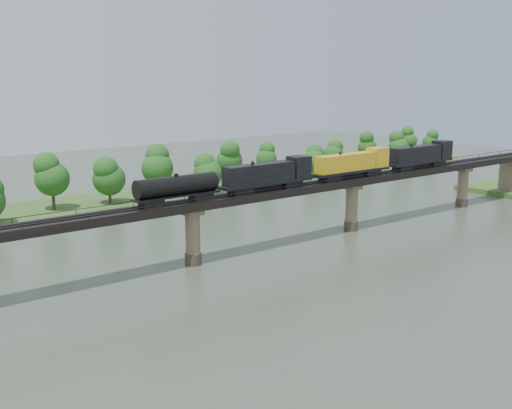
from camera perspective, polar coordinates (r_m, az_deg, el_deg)
ground at (r=91.99m, az=4.67°, el=-9.67°), size 400.00×400.00×0.00m
far_bank at (r=162.11m, az=-16.12°, el=-0.32°), size 300.00×24.00×1.60m
bridge at (r=113.06m, az=-5.65°, el=-2.66°), size 236.00×30.00×11.50m
bridge_superstructure at (r=111.65m, az=-5.71°, el=0.49°), size 220.00×4.90×0.75m
far_treeline at (r=153.70m, az=-18.49°, el=1.93°), size 289.06×17.54×13.60m
freight_train at (r=130.86m, az=6.19°, el=3.25°), size 83.87×3.27×5.77m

